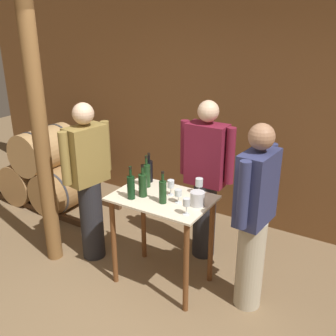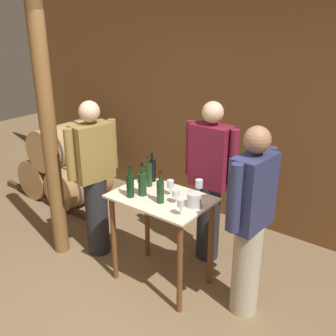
# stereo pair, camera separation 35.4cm
# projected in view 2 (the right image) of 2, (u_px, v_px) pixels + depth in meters

# --- Properties ---
(ground_plane) EXTENTS (14.00, 14.00, 0.00)m
(ground_plane) POSITION_uv_depth(u_px,v_px,m) (107.00, 336.00, 3.22)
(ground_plane) COLOR brown
(back_wall) EXTENTS (8.40, 0.05, 2.70)m
(back_wall) POSITION_uv_depth(u_px,v_px,m) (254.00, 117.00, 4.52)
(back_wall) COLOR brown
(back_wall) RESTS_ON ground_plane
(barrel_rack) EXTENTS (2.00, 0.76, 1.07)m
(barrel_rack) POSITION_uv_depth(u_px,v_px,m) (64.00, 168.00, 5.53)
(barrel_rack) COLOR #4C331E
(barrel_rack) RESTS_ON ground_plane
(tasting_table) EXTENTS (0.90, 0.61, 0.92)m
(tasting_table) POSITION_uv_depth(u_px,v_px,m) (161.00, 218.00, 3.64)
(tasting_table) COLOR beige
(tasting_table) RESTS_ON ground_plane
(wooden_post) EXTENTS (0.16, 0.16, 2.70)m
(wooden_post) POSITION_uv_depth(u_px,v_px,m) (49.00, 134.00, 3.91)
(wooden_post) COLOR brown
(wooden_post) RESTS_ON ground_plane
(wine_bottle_far_left) EXTENTS (0.07, 0.07, 0.30)m
(wine_bottle_far_left) POSITION_uv_depth(u_px,v_px,m) (152.00, 170.00, 3.86)
(wine_bottle_far_left) COLOR black
(wine_bottle_far_left) RESTS_ON tasting_table
(wine_bottle_left) EXTENTS (0.07, 0.07, 0.31)m
(wine_bottle_left) POSITION_uv_depth(u_px,v_px,m) (148.00, 174.00, 3.75)
(wine_bottle_left) COLOR #193819
(wine_bottle_left) RESTS_ON tasting_table
(wine_bottle_center) EXTENTS (0.07, 0.07, 0.31)m
(wine_bottle_center) POSITION_uv_depth(u_px,v_px,m) (130.00, 185.00, 3.52)
(wine_bottle_center) COLOR black
(wine_bottle_center) RESTS_ON tasting_table
(wine_bottle_right) EXTENTS (0.08, 0.08, 0.31)m
(wine_bottle_right) POSITION_uv_depth(u_px,v_px,m) (142.00, 183.00, 3.56)
(wine_bottle_right) COLOR #193819
(wine_bottle_right) RESTS_ON tasting_table
(wine_bottle_far_right) EXTENTS (0.07, 0.07, 0.30)m
(wine_bottle_far_right) POSITION_uv_depth(u_px,v_px,m) (160.00, 191.00, 3.42)
(wine_bottle_far_right) COLOR #193819
(wine_bottle_far_right) RESTS_ON tasting_table
(wine_glass_near_left) EXTENTS (0.06, 0.06, 0.15)m
(wine_glass_near_left) POSITION_uv_depth(u_px,v_px,m) (170.00, 185.00, 3.56)
(wine_glass_near_left) COLOR silver
(wine_glass_near_left) RESTS_ON tasting_table
(wine_glass_near_center) EXTENTS (0.06, 0.06, 0.13)m
(wine_glass_near_center) POSITION_uv_depth(u_px,v_px,m) (176.00, 194.00, 3.42)
(wine_glass_near_center) COLOR silver
(wine_glass_near_center) RESTS_ON tasting_table
(wine_glass_near_right) EXTENTS (0.07, 0.07, 0.15)m
(wine_glass_near_right) POSITION_uv_depth(u_px,v_px,m) (199.00, 184.00, 3.56)
(wine_glass_near_right) COLOR silver
(wine_glass_near_right) RESTS_ON tasting_table
(wine_glass_far_side) EXTENTS (0.06, 0.06, 0.15)m
(wine_glass_far_side) POSITION_uv_depth(u_px,v_px,m) (181.00, 204.00, 3.20)
(wine_glass_far_side) COLOR silver
(wine_glass_far_side) RESTS_ON tasting_table
(ice_bucket) EXTENTS (0.13, 0.13, 0.13)m
(ice_bucket) POSITION_uv_depth(u_px,v_px,m) (194.00, 200.00, 3.36)
(ice_bucket) COLOR silver
(ice_bucket) RESTS_ON tasting_table
(person_host) EXTENTS (0.59, 0.24, 1.70)m
(person_host) POSITION_uv_depth(u_px,v_px,m) (210.00, 180.00, 3.96)
(person_host) COLOR #232328
(person_host) RESTS_ON ground_plane
(person_visitor_with_scarf) EXTENTS (0.25, 0.59, 1.69)m
(person_visitor_with_scarf) POSITION_uv_depth(u_px,v_px,m) (250.00, 221.00, 3.20)
(person_visitor_with_scarf) COLOR #B7AD93
(person_visitor_with_scarf) RESTS_ON ground_plane
(person_visitor_bearded) EXTENTS (0.29, 0.58, 1.69)m
(person_visitor_bearded) POSITION_uv_depth(u_px,v_px,m) (94.00, 177.00, 4.05)
(person_visitor_bearded) COLOR #232328
(person_visitor_bearded) RESTS_ON ground_plane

